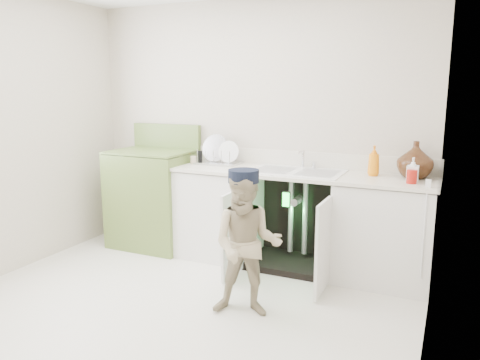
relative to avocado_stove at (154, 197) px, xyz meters
The scene contains 5 objects.
ground 1.63m from the avocado_stove, 49.82° to the right, with size 3.50×3.50×0.00m, color beige.
room_shell 1.71m from the avocado_stove, 49.82° to the right, with size 6.00×5.50×1.26m.
counter_run 1.58m from the avocado_stove, ahead, with size 2.44×1.02×1.21m.
avocado_stove is the anchor object (origin of this frame).
repair_worker 1.85m from the avocado_stove, 34.09° to the right, with size 0.61×0.99×1.08m.
Camera 1 is at (1.83, -2.80, 1.64)m, focal length 35.00 mm.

